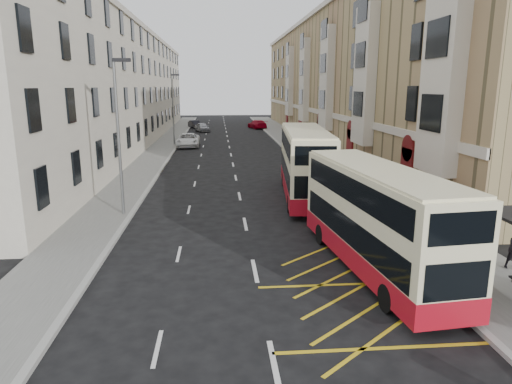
{
  "coord_description": "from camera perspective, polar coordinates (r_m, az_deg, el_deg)",
  "views": [
    {
      "loc": [
        -1.29,
        -12.0,
        6.77
      ],
      "look_at": [
        0.39,
        8.11,
        2.09
      ],
      "focal_mm": 32.0,
      "sensor_mm": 36.0,
      "label": 1
    }
  ],
  "objects": [
    {
      "name": "pavement_right",
      "position": [
        43.54,
        7.62,
        4.1
      ],
      "size": [
        4.0,
        120.0,
        0.15
      ],
      "primitive_type": "cube",
      "color": "#61615C",
      "rests_on": "ground"
    },
    {
      "name": "road_markings",
      "position": [
        57.42,
        -3.48,
        6.27
      ],
      "size": [
        10.0,
        110.0,
        0.01
      ],
      "primitive_type": null,
      "color": "silver",
      "rests_on": "ground"
    },
    {
      "name": "guard_railing",
      "position": [
        20.17,
        17.47,
        -4.6
      ],
      "size": [
        0.06,
        6.56,
        1.01
      ],
      "color": "#AF040A",
      "rests_on": "pavement_right"
    },
    {
      "name": "double_decker_rear",
      "position": [
        28.11,
        6.14,
        3.57
      ],
      "size": [
        3.46,
        10.87,
        4.26
      ],
      "rotation": [
        0.0,
        0.0,
        -0.1
      ],
      "color": "#F3EBB9",
      "rests_on": "ground"
    },
    {
      "name": "kerb_right",
      "position": [
        43.15,
        5.02,
        4.09
      ],
      "size": [
        0.25,
        120.0,
        0.15
      ],
      "primitive_type": "cube",
      "color": "#9C9C97",
      "rests_on": "ground"
    },
    {
      "name": "double_decker_front",
      "position": [
        17.39,
        14.83,
        -3.29
      ],
      "size": [
        3.26,
        10.05,
        3.94
      ],
      "rotation": [
        0.0,
        0.0,
        0.1
      ],
      "color": "#F3EBB9",
      "rests_on": "ground"
    },
    {
      "name": "ground",
      "position": [
        13.84,
        1.25,
        -16.22
      ],
      "size": [
        200.0,
        200.0,
        0.0
      ],
      "primitive_type": "plane",
      "color": "black",
      "rests_on": "ground"
    },
    {
      "name": "car_dark",
      "position": [
        77.14,
        -7.62,
        8.39
      ],
      "size": [
        2.64,
        4.14,
        1.29
      ],
      "primitive_type": "imported",
      "rotation": [
        0.0,
        0.0,
        0.36
      ],
      "color": "black",
      "rests_on": "ground"
    },
    {
      "name": "car_red",
      "position": [
        75.69,
        0.16,
        8.47
      ],
      "size": [
        3.23,
        5.25,
        1.42
      ],
      "primitive_type": "imported",
      "rotation": [
        0.0,
        0.0,
        3.41
      ],
      "color": "#A80118",
      "rests_on": "ground"
    },
    {
      "name": "street_lamp_near",
      "position": [
        24.62,
        -16.76,
        7.55
      ],
      "size": [
        0.93,
        0.18,
        8.0
      ],
      "color": "slate",
      "rests_on": "pavement_left"
    },
    {
      "name": "kerb_left",
      "position": [
        42.79,
        -11.06,
        3.82
      ],
      "size": [
        0.25,
        120.0,
        0.15
      ],
      "primitive_type": "cube",
      "color": "#9C9C97",
      "rests_on": "ground"
    },
    {
      "name": "pedestrian_far",
      "position": [
        16.75,
        23.88,
        -8.04
      ],
      "size": [
        1.15,
        0.83,
        1.82
      ],
      "primitive_type": "imported",
      "rotation": [
        0.0,
        0.0,
        2.74
      ],
      "color": "black",
      "rests_on": "pavement_right"
    },
    {
      "name": "terrace_left",
      "position": [
        58.77,
        -17.1,
        12.25
      ],
      "size": [
        9.18,
        79.0,
        13.25
      ],
      "color": "beige",
      "rests_on": "ground"
    },
    {
      "name": "street_lamp_far",
      "position": [
        54.28,
        -10.3,
        10.6
      ],
      "size": [
        0.93,
        0.18,
        8.0
      ],
      "color": "slate",
      "rests_on": "pavement_left"
    },
    {
      "name": "pavement_left",
      "position": [
        42.98,
        -13.05,
        3.76
      ],
      "size": [
        3.0,
        120.0,
        0.15
      ],
      "primitive_type": "cube",
      "color": "#61615C",
      "rests_on": "ground"
    },
    {
      "name": "terrace_right",
      "position": [
        59.62,
        11.28,
        13.54
      ],
      "size": [
        10.75,
        79.0,
        15.25
      ],
      "color": "#978557",
      "rests_on": "ground"
    },
    {
      "name": "car_silver",
      "position": [
        70.92,
        -6.73,
        8.05
      ],
      "size": [
        2.79,
        4.31,
        1.37
      ],
      "primitive_type": "imported",
      "rotation": [
        0.0,
        0.0,
        0.32
      ],
      "color": "#9D9FA4",
      "rests_on": "ground"
    },
    {
      "name": "white_van",
      "position": [
        53.17,
        -8.48,
        6.43
      ],
      "size": [
        2.56,
        5.52,
        1.53
      ],
      "primitive_type": "imported",
      "rotation": [
        0.0,
        0.0,
        0.0
      ],
      "color": "white",
      "rests_on": "ground"
    }
  ]
}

